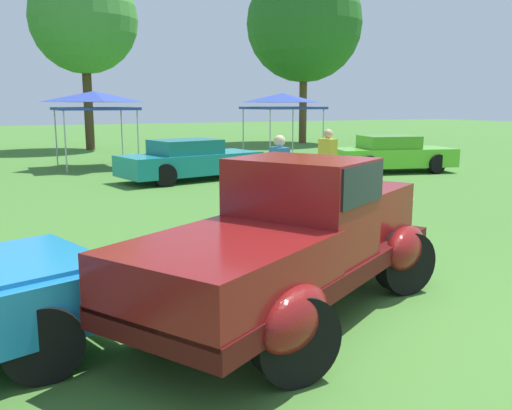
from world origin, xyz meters
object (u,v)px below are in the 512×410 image
at_px(canopy_tent_right_field, 283,100).
at_px(canopy_tent_center_field, 94,99).
at_px(show_car_lime, 392,154).
at_px(spectator_between_cars, 327,162).
at_px(spectator_near_truck, 279,176).
at_px(show_car_teal, 190,160).
at_px(feature_pickup_truck, 297,237).

bearing_deg(canopy_tent_right_field, canopy_tent_center_field, -178.60).
height_order(show_car_lime, spectator_between_cars, spectator_between_cars).
bearing_deg(spectator_near_truck, canopy_tent_right_field, 60.52).
bearing_deg(spectator_near_truck, show_car_teal, 85.03).
height_order(feature_pickup_truck, show_car_lime, feature_pickup_truck).
distance_m(show_car_teal, spectator_near_truck, 6.59).
bearing_deg(spectator_between_cars, show_car_lime, 36.14).
relative_size(show_car_teal, show_car_lime, 1.05).
relative_size(feature_pickup_truck, canopy_tent_right_field, 1.65).
xyz_separation_m(show_car_lime, spectator_between_cars, (-5.11, -3.73, 0.31)).
relative_size(show_car_teal, spectator_near_truck, 2.67).
bearing_deg(canopy_tent_right_field, feature_pickup_truck, -118.71).
height_order(spectator_near_truck, canopy_tent_center_field, canopy_tent_center_field).
height_order(spectator_between_cars, canopy_tent_right_field, canopy_tent_right_field).
height_order(show_car_teal, show_car_lime, same).
distance_m(show_car_lime, spectator_near_truck, 9.15).
bearing_deg(feature_pickup_truck, show_car_teal, 76.11).
bearing_deg(canopy_tent_right_field, spectator_between_cars, -113.45).
distance_m(show_car_lime, canopy_tent_center_field, 10.54).
distance_m(spectator_between_cars, canopy_tent_right_field, 10.62).
relative_size(feature_pickup_truck, spectator_near_truck, 2.70).
bearing_deg(spectator_near_truck, show_car_lime, 36.54).
distance_m(feature_pickup_truck, show_car_lime, 13.46).
height_order(show_car_lime, canopy_tent_center_field, canopy_tent_center_field).
relative_size(show_car_teal, canopy_tent_center_field, 1.67).
xyz_separation_m(feature_pickup_truck, spectator_near_truck, (2.08, 4.16, 0.05)).
xyz_separation_m(feature_pickup_truck, canopy_tent_right_field, (8.50, 15.51, 1.55)).
distance_m(spectator_between_cars, canopy_tent_center_field, 10.21).
xyz_separation_m(feature_pickup_truck, show_car_lime, (9.42, 9.60, -0.27)).
bearing_deg(spectator_between_cars, spectator_near_truck, -142.57).
height_order(feature_pickup_truck, canopy_tent_right_field, canopy_tent_right_field).
bearing_deg(feature_pickup_truck, show_car_lime, 45.53).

